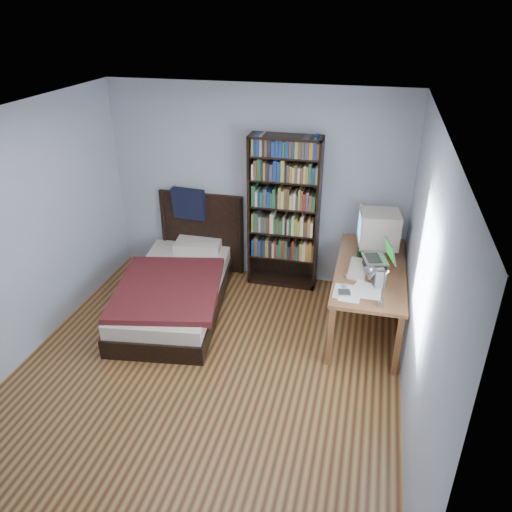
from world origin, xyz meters
name	(u,v)px	position (x,y,z in m)	size (l,w,h in m)	color
room	(204,261)	(0.03, 0.00, 1.25)	(4.20, 4.24, 2.50)	#4A2716
desk	(370,272)	(1.51, 1.68, 0.42)	(0.75, 1.72, 0.73)	brown
crt_monitor	(378,229)	(1.54, 1.63, 1.01)	(0.48, 0.45, 0.50)	beige
laptop	(376,263)	(1.55, 1.14, 0.84)	(0.37, 0.36, 0.38)	#2D2D30
desk_lamp	(372,278)	(1.51, 0.08, 1.23)	(0.24, 0.53, 0.62)	#99999E
keyboard	(358,269)	(1.37, 1.13, 0.75)	(0.19, 0.47, 0.03)	beige
speaker	(379,278)	(1.59, 0.82, 0.83)	(0.10, 0.10, 0.20)	gray
soda_can	(361,251)	(1.37, 1.47, 0.79)	(0.07, 0.07, 0.12)	#07391B
mouse	(371,257)	(1.50, 1.43, 0.75)	(0.07, 0.12, 0.04)	silver
phone_silver	(347,277)	(1.27, 0.94, 0.74)	(0.05, 0.09, 0.02)	#B2B3B7
phone_grey	(345,286)	(1.26, 0.74, 0.74)	(0.04, 0.08, 0.02)	gray
external_drive	(344,293)	(1.27, 0.59, 0.74)	(0.12, 0.12, 0.02)	gray
bookshelf	(284,213)	(0.39, 1.94, 0.98)	(0.88, 0.30, 1.94)	black
bed	(178,285)	(-0.74, 1.12, 0.25)	(1.42, 2.30, 1.16)	black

